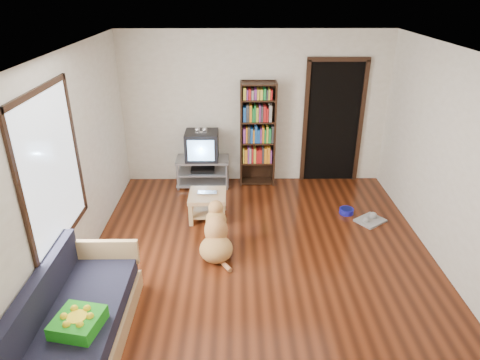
{
  "coord_description": "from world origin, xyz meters",
  "views": [
    {
      "loc": [
        -0.32,
        -4.58,
        3.28
      ],
      "look_at": [
        -0.27,
        0.51,
        0.9
      ],
      "focal_mm": 32.0,
      "sensor_mm": 36.0,
      "label": 1
    }
  ],
  "objects_px": {
    "crt_tv": "(202,145)",
    "coffee_table": "(208,201)",
    "green_cushion": "(78,322)",
    "tv_stand": "(203,171)",
    "bookshelf": "(258,129)",
    "dog_bowl": "(346,211)",
    "dog": "(216,236)",
    "grey_rag": "(370,220)",
    "laptop": "(207,194)",
    "sofa": "(77,322)"
  },
  "relations": [
    {
      "from": "crt_tv",
      "to": "coffee_table",
      "type": "distance_m",
      "value": 1.27
    },
    {
      "from": "green_cushion",
      "to": "tv_stand",
      "type": "height_order",
      "value": "green_cushion"
    },
    {
      "from": "green_cushion",
      "to": "bookshelf",
      "type": "relative_size",
      "value": 0.22
    },
    {
      "from": "dog_bowl",
      "to": "dog",
      "type": "height_order",
      "value": "dog"
    },
    {
      "from": "grey_rag",
      "to": "coffee_table",
      "type": "relative_size",
      "value": 0.73
    },
    {
      "from": "laptop",
      "to": "dog",
      "type": "relative_size",
      "value": 0.35
    },
    {
      "from": "dog_bowl",
      "to": "bookshelf",
      "type": "bearing_deg",
      "value": 139.46
    },
    {
      "from": "green_cushion",
      "to": "grey_rag",
      "type": "bearing_deg",
      "value": 48.41
    },
    {
      "from": "tv_stand",
      "to": "dog",
      "type": "xyz_separation_m",
      "value": [
        0.32,
        -2.08,
        -0.02
      ]
    },
    {
      "from": "grey_rag",
      "to": "dog",
      "type": "bearing_deg",
      "value": -161.02
    },
    {
      "from": "tv_stand",
      "to": "dog",
      "type": "distance_m",
      "value": 2.11
    },
    {
      "from": "crt_tv",
      "to": "dog",
      "type": "distance_m",
      "value": 2.19
    },
    {
      "from": "bookshelf",
      "to": "coffee_table",
      "type": "distance_m",
      "value": 1.65
    },
    {
      "from": "crt_tv",
      "to": "dog_bowl",
      "type": "bearing_deg",
      "value": -25.13
    },
    {
      "from": "green_cushion",
      "to": "dog_bowl",
      "type": "relative_size",
      "value": 1.81
    },
    {
      "from": "dog_bowl",
      "to": "grey_rag",
      "type": "distance_m",
      "value": 0.39
    },
    {
      "from": "crt_tv",
      "to": "sofa",
      "type": "height_order",
      "value": "crt_tv"
    },
    {
      "from": "green_cushion",
      "to": "tv_stand",
      "type": "bearing_deg",
      "value": 89.25
    },
    {
      "from": "dog",
      "to": "dog_bowl",
      "type": "bearing_deg",
      "value": 27.61
    },
    {
      "from": "laptop",
      "to": "dog",
      "type": "height_order",
      "value": "dog"
    },
    {
      "from": "laptop",
      "to": "bookshelf",
      "type": "distance_m",
      "value": 1.62
    },
    {
      "from": "crt_tv",
      "to": "bookshelf",
      "type": "height_order",
      "value": "bookshelf"
    },
    {
      "from": "dog_bowl",
      "to": "coffee_table",
      "type": "xyz_separation_m",
      "value": [
        -2.14,
        -0.1,
        0.24
      ]
    },
    {
      "from": "green_cushion",
      "to": "bookshelf",
      "type": "xyz_separation_m",
      "value": [
        1.8,
        3.97,
        0.51
      ]
    },
    {
      "from": "dog_bowl",
      "to": "bookshelf",
      "type": "height_order",
      "value": "bookshelf"
    },
    {
      "from": "coffee_table",
      "to": "dog_bowl",
      "type": "bearing_deg",
      "value": 2.66
    },
    {
      "from": "green_cushion",
      "to": "bookshelf",
      "type": "bearing_deg",
      "value": 77.22
    },
    {
      "from": "dog_bowl",
      "to": "grey_rag",
      "type": "height_order",
      "value": "dog_bowl"
    },
    {
      "from": "sofa",
      "to": "green_cushion",
      "type": "bearing_deg",
      "value": -63.03
    },
    {
      "from": "tv_stand",
      "to": "crt_tv",
      "type": "distance_m",
      "value": 0.47
    },
    {
      "from": "laptop",
      "to": "dog_bowl",
      "type": "relative_size",
      "value": 1.32
    },
    {
      "from": "laptop",
      "to": "coffee_table",
      "type": "distance_m",
      "value": 0.13
    },
    {
      "from": "dog_bowl",
      "to": "coffee_table",
      "type": "relative_size",
      "value": 0.4
    },
    {
      "from": "crt_tv",
      "to": "bookshelf",
      "type": "bearing_deg",
      "value": 4.32
    },
    {
      "from": "laptop",
      "to": "grey_rag",
      "type": "relative_size",
      "value": 0.73
    },
    {
      "from": "green_cushion",
      "to": "crt_tv",
      "type": "xyz_separation_m",
      "value": [
        0.85,
        3.9,
        0.26
      ]
    },
    {
      "from": "sofa",
      "to": "laptop",
      "type": "bearing_deg",
      "value": 65.36
    },
    {
      "from": "sofa",
      "to": "tv_stand",
      "type": "bearing_deg",
      "value": 74.98
    },
    {
      "from": "green_cushion",
      "to": "grey_rag",
      "type": "distance_m",
      "value": 4.32
    },
    {
      "from": "bookshelf",
      "to": "dog",
      "type": "xyz_separation_m",
      "value": [
        -0.63,
        -2.18,
        -0.75
      ]
    },
    {
      "from": "bookshelf",
      "to": "dog",
      "type": "height_order",
      "value": "bookshelf"
    },
    {
      "from": "crt_tv",
      "to": "bookshelf",
      "type": "relative_size",
      "value": 0.32
    },
    {
      "from": "dog_bowl",
      "to": "coffee_table",
      "type": "bearing_deg",
      "value": -177.34
    },
    {
      "from": "sofa",
      "to": "dog_bowl",
      "type": "bearing_deg",
      "value": 38.31
    },
    {
      "from": "coffee_table",
      "to": "bookshelf",
      "type": "bearing_deg",
      "value": 57.27
    },
    {
      "from": "dog",
      "to": "grey_rag",
      "type": "bearing_deg",
      "value": 18.98
    },
    {
      "from": "crt_tv",
      "to": "sofa",
      "type": "relative_size",
      "value": 0.32
    },
    {
      "from": "laptop",
      "to": "crt_tv",
      "type": "height_order",
      "value": "crt_tv"
    },
    {
      "from": "dog_bowl",
      "to": "sofa",
      "type": "height_order",
      "value": "sofa"
    },
    {
      "from": "crt_tv",
      "to": "dog",
      "type": "bearing_deg",
      "value": -81.47
    }
  ]
}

